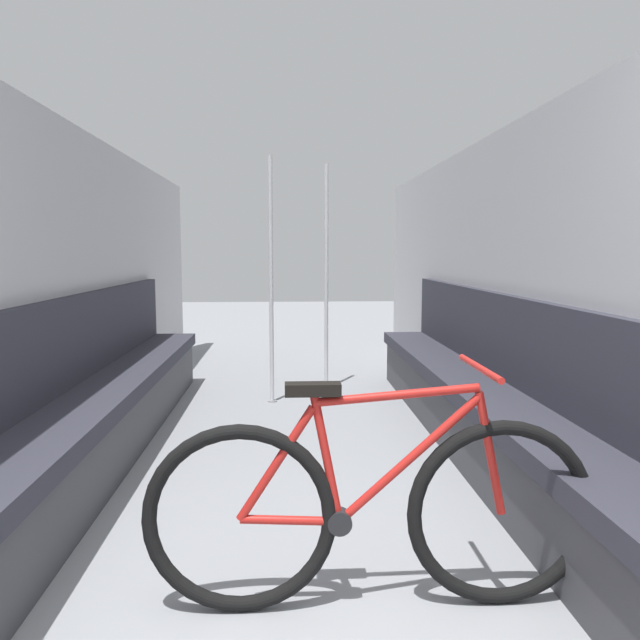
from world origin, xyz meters
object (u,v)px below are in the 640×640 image
Objects in this scene: bicycle at (372,511)px; grab_pole_far at (271,284)px; bench_seat_row_left at (99,409)px; bench_seat_row_right at (481,404)px; grab_pole_near at (326,281)px.

grab_pole_far is (-0.43, 3.19, 0.66)m from bicycle.
bench_seat_row_left is 1.00× the size of bench_seat_row_right.
bench_seat_row_right reaches higher than bicycle.
grab_pole_near reaches higher than bench_seat_row_right.
grab_pole_near reaches higher than bench_seat_row_left.
grab_pole_near is at bearing 51.87° from bench_seat_row_left.
grab_pole_near reaches higher than bicycle.
grab_pole_far reaches higher than bench_seat_row_right.
bench_seat_row_left and bench_seat_row_right have the same top height.
bicycle is (1.48, -1.70, 0.04)m from bench_seat_row_left.
bench_seat_row_left is 2.26× the size of grab_pole_far.
grab_pole_near is at bearing 94.67° from bicycle.
grab_pole_near is (0.07, 3.68, 0.66)m from bicycle.
grab_pole_near is (-0.88, 1.98, 0.69)m from bench_seat_row_right.
bicycle is at bearing -82.26° from grab_pole_far.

